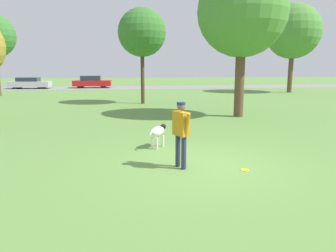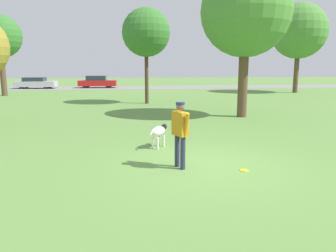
{
  "view_description": "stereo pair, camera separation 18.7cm",
  "coord_description": "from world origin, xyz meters",
  "px_view_note": "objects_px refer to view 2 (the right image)",
  "views": [
    {
      "loc": [
        -2.0,
        -8.12,
        2.61
      ],
      "look_at": [
        -0.81,
        0.93,
        0.9
      ],
      "focal_mm": 35.0,
      "sensor_mm": 36.0,
      "label": 1
    },
    {
      "loc": [
        -1.81,
        -8.15,
        2.61
      ],
      "look_at": [
        -0.81,
        0.93,
        0.9
      ],
      "focal_mm": 35.0,
      "sensor_mm": 36.0,
      "label": 2
    }
  ],
  "objects_px": {
    "tree_near_right": "(246,12)",
    "parked_car_silver": "(36,83)",
    "tree_far_right": "(299,31)",
    "person": "(180,129)",
    "frisbee": "(244,170)",
    "dog": "(159,132)",
    "tree_mid_center": "(146,33)",
    "tree_far_left": "(0,37)",
    "parked_car_red": "(97,82)"
  },
  "relations": [
    {
      "from": "tree_near_right",
      "to": "parked_car_silver",
      "type": "bearing_deg",
      "value": 126.19
    },
    {
      "from": "tree_far_right",
      "to": "dog",
      "type": "bearing_deg",
      "value": -126.81
    },
    {
      "from": "dog",
      "to": "tree_mid_center",
      "type": "bearing_deg",
      "value": 33.43
    },
    {
      "from": "frisbee",
      "to": "tree_mid_center",
      "type": "xyz_separation_m",
      "value": [
        -1.74,
        14.78,
        4.68
      ]
    },
    {
      "from": "tree_near_right",
      "to": "tree_mid_center",
      "type": "height_order",
      "value": "tree_near_right"
    },
    {
      "from": "frisbee",
      "to": "tree_far_right",
      "type": "bearing_deg",
      "value": 60.16
    },
    {
      "from": "tree_far_right",
      "to": "parked_car_red",
      "type": "bearing_deg",
      "value": 155.48
    },
    {
      "from": "frisbee",
      "to": "tree_far_left",
      "type": "xyz_separation_m",
      "value": [
        -13.61,
        21.87,
        4.88
      ]
    },
    {
      "from": "tree_mid_center",
      "to": "parked_car_silver",
      "type": "bearing_deg",
      "value": 126.48
    },
    {
      "from": "tree_mid_center",
      "to": "parked_car_silver",
      "type": "distance_m",
      "value": 20.05
    },
    {
      "from": "tree_mid_center",
      "to": "parked_car_silver",
      "type": "relative_size",
      "value": 1.42
    },
    {
      "from": "person",
      "to": "frisbee",
      "type": "height_order",
      "value": "person"
    },
    {
      "from": "frisbee",
      "to": "tree_far_right",
      "type": "relative_size",
      "value": 0.03
    },
    {
      "from": "frisbee",
      "to": "parked_car_red",
      "type": "distance_m",
      "value": 31.71
    },
    {
      "from": "frisbee",
      "to": "parked_car_red",
      "type": "bearing_deg",
      "value": 102.17
    },
    {
      "from": "person",
      "to": "tree_mid_center",
      "type": "height_order",
      "value": "tree_mid_center"
    },
    {
      "from": "tree_far_right",
      "to": "tree_mid_center",
      "type": "height_order",
      "value": "tree_far_right"
    },
    {
      "from": "tree_mid_center",
      "to": "tree_near_right",
      "type": "bearing_deg",
      "value": -54.51
    },
    {
      "from": "tree_far_left",
      "to": "tree_mid_center",
      "type": "bearing_deg",
      "value": -30.85
    },
    {
      "from": "tree_near_right",
      "to": "tree_mid_center",
      "type": "xyz_separation_m",
      "value": [
        -4.53,
        6.36,
        -0.42
      ]
    },
    {
      "from": "tree_far_right",
      "to": "frisbee",
      "type": "bearing_deg",
      "value": -119.84
    },
    {
      "from": "person",
      "to": "dog",
      "type": "relative_size",
      "value": 1.95
    },
    {
      "from": "parked_car_silver",
      "to": "frisbee",
      "type": "bearing_deg",
      "value": -63.96
    },
    {
      "from": "tree_far_left",
      "to": "tree_mid_center",
      "type": "height_order",
      "value": "tree_far_left"
    },
    {
      "from": "tree_far_right",
      "to": "tree_near_right",
      "type": "height_order",
      "value": "tree_far_right"
    },
    {
      "from": "person",
      "to": "tree_far_right",
      "type": "height_order",
      "value": "tree_far_right"
    },
    {
      "from": "tree_far_right",
      "to": "parked_car_silver",
      "type": "relative_size",
      "value": 1.86
    },
    {
      "from": "frisbee",
      "to": "tree_mid_center",
      "type": "relative_size",
      "value": 0.03
    },
    {
      "from": "dog",
      "to": "tree_far_right",
      "type": "xyz_separation_m",
      "value": [
        14.63,
        19.56,
        5.16
      ]
    },
    {
      "from": "tree_far_left",
      "to": "dog",
      "type": "bearing_deg",
      "value": -58.78
    },
    {
      "from": "frisbee",
      "to": "parked_car_red",
      "type": "relative_size",
      "value": 0.05
    },
    {
      "from": "parked_car_red",
      "to": "frisbee",
      "type": "bearing_deg",
      "value": -76.03
    },
    {
      "from": "frisbee",
      "to": "tree_near_right",
      "type": "height_order",
      "value": "tree_near_right"
    },
    {
      "from": "frisbee",
      "to": "tree_mid_center",
      "type": "bearing_deg",
      "value": 96.72
    },
    {
      "from": "tree_far_left",
      "to": "tree_mid_center",
      "type": "relative_size",
      "value": 1.07
    },
    {
      "from": "frisbee",
      "to": "parked_car_silver",
      "type": "xyz_separation_m",
      "value": [
        -13.41,
        30.57,
        0.61
      ]
    },
    {
      "from": "tree_far_right",
      "to": "tree_near_right",
      "type": "distance_m",
      "value": 16.94
    },
    {
      "from": "tree_far_right",
      "to": "parked_car_silver",
      "type": "distance_m",
      "value": 27.9
    },
    {
      "from": "tree_mid_center",
      "to": "parked_car_red",
      "type": "height_order",
      "value": "tree_mid_center"
    },
    {
      "from": "person",
      "to": "parked_car_red",
      "type": "relative_size",
      "value": 0.4
    },
    {
      "from": "tree_far_right",
      "to": "parked_car_red",
      "type": "height_order",
      "value": "tree_far_right"
    },
    {
      "from": "person",
      "to": "tree_mid_center",
      "type": "distance_m",
      "value": 14.83
    },
    {
      "from": "tree_near_right",
      "to": "parked_car_silver",
      "type": "distance_m",
      "value": 27.81
    },
    {
      "from": "dog",
      "to": "frisbee",
      "type": "relative_size",
      "value": 4.09
    },
    {
      "from": "person",
      "to": "tree_near_right",
      "type": "distance_m",
      "value": 9.99
    },
    {
      "from": "frisbee",
      "to": "tree_far_right",
      "type": "distance_m",
      "value": 26.16
    },
    {
      "from": "person",
      "to": "parked_car_red",
      "type": "distance_m",
      "value": 31.0
    },
    {
      "from": "frisbee",
      "to": "tree_mid_center",
      "type": "height_order",
      "value": "tree_mid_center"
    },
    {
      "from": "parked_car_silver",
      "to": "tree_far_left",
      "type": "bearing_deg",
      "value": -88.95
    },
    {
      "from": "frisbee",
      "to": "tree_mid_center",
      "type": "distance_m",
      "value": 15.6
    }
  ]
}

